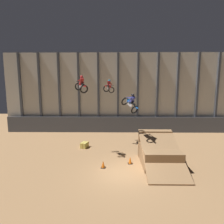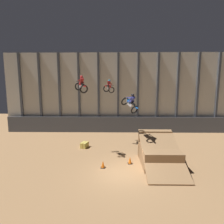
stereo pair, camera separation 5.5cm
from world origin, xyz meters
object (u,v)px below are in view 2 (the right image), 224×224
object	(u,v)px
dirt_ramp	(158,153)
rider_bike_right_air	(130,103)
traffic_cone_near_ramp	(103,164)
hay_bale_trackside	(84,145)
traffic_cone_arena_edge	(130,160)
rider_bike_left_air	(81,85)
rider_bike_center_air	(109,87)

from	to	relation	value
dirt_ramp	rider_bike_right_air	bearing A→B (deg)	167.60
traffic_cone_near_ramp	hay_bale_trackside	size ratio (longest dim) A/B	0.56
traffic_cone_arena_edge	hay_bale_trackside	distance (m)	5.92
rider_bike_left_air	rider_bike_right_air	bearing A→B (deg)	-43.83
traffic_cone_near_ramp	hay_bale_trackside	distance (m)	5.22
rider_bike_left_air	hay_bale_trackside	size ratio (longest dim) A/B	1.73
dirt_ramp	rider_bike_left_air	xyz separation A→B (m)	(-6.61, 1.55, 5.61)
rider_bike_center_air	traffic_cone_arena_edge	size ratio (longest dim) A/B	3.06
rider_bike_center_air	traffic_cone_near_ramp	bearing A→B (deg)	-70.97
rider_bike_right_air	traffic_cone_arena_edge	xyz separation A→B (m)	(-0.04, -0.72, -4.70)
traffic_cone_near_ramp	traffic_cone_arena_edge	size ratio (longest dim) A/B	1.00
rider_bike_left_air	hay_bale_trackside	xyz separation A→B (m)	(-0.22, 2.15, -6.20)
rider_bike_left_air	traffic_cone_near_ramp	xyz separation A→B (m)	(2.05, -2.55, -6.20)
rider_bike_right_air	traffic_cone_arena_edge	size ratio (longest dim) A/B	3.08
hay_bale_trackside	traffic_cone_arena_edge	bearing A→B (deg)	-41.25
dirt_ramp	traffic_cone_arena_edge	world-z (taller)	dirt_ramp
rider_bike_left_air	rider_bike_right_air	world-z (taller)	rider_bike_left_air
rider_bike_center_air	rider_bike_right_air	size ratio (longest dim) A/B	0.99
rider_bike_left_air	rider_bike_center_air	size ratio (longest dim) A/B	1.01
traffic_cone_near_ramp	traffic_cone_arena_edge	world-z (taller)	same
rider_bike_center_air	traffic_cone_near_ramp	distance (m)	8.79
rider_bike_right_air	traffic_cone_arena_edge	world-z (taller)	rider_bike_right_air
rider_bike_left_air	traffic_cone_arena_edge	world-z (taller)	rider_bike_left_air
dirt_ramp	rider_bike_center_air	distance (m)	8.78
rider_bike_center_air	traffic_cone_near_ramp	world-z (taller)	rider_bike_center_air
traffic_cone_arena_edge	hay_bale_trackside	size ratio (longest dim) A/B	0.56
rider_bike_right_air	hay_bale_trackside	world-z (taller)	rider_bike_right_air
dirt_ramp	rider_bike_center_air	size ratio (longest dim) A/B	2.91
traffic_cone_arena_edge	dirt_ramp	bearing A→B (deg)	5.01
rider_bike_right_air	traffic_cone_near_ramp	bearing A→B (deg)	178.51
rider_bike_right_air	hay_bale_trackside	size ratio (longest dim) A/B	1.73
dirt_ramp	hay_bale_trackside	xyz separation A→B (m)	(-6.83, 3.70, -0.59)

